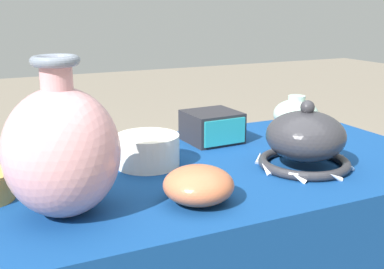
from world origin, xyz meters
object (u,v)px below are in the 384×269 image
Objects in this scene: mosaic_tile_box at (212,127)px; jar_round_celadon at (296,114)px; pot_squat_ivory at (148,150)px; vase_dome_bell at (305,141)px; vase_tall_bulbous at (62,150)px; bowl_shallow_terracotta at (199,185)px.

jar_round_celadon is at bearing -0.35° from mosaic_tile_box.
jar_round_celadon is 0.55m from pot_squat_ivory.
jar_round_celadon is at bearing 55.92° from vase_dome_bell.
jar_round_celadon is (0.20, 0.30, -0.02)m from vase_dome_bell.
vase_dome_bell is at bearing -124.08° from jar_round_celadon.
vase_dome_bell is 1.66× the size of jar_round_celadon.
bowl_shallow_terracotta is (0.24, -0.06, -0.09)m from vase_tall_bulbous.
bowl_shallow_terracotta is (-0.32, -0.08, -0.03)m from vase_dome_bell.
vase_dome_bell is 1.55× the size of mosaic_tile_box.
pot_squat_ivory is (-0.33, 0.17, -0.03)m from vase_dome_bell.
vase_tall_bulbous is 0.26m from bowl_shallow_terracotta.
vase_tall_bulbous is at bearing -148.87° from mosaic_tile_box.
vase_tall_bulbous reaches higher than jar_round_celadon.
vase_dome_bell reaches higher than pot_squat_ivory.
pot_squat_ivory is at bearing 92.37° from bowl_shallow_terracotta.
vase_dome_bell is at bearing -74.83° from mosaic_tile_box.
vase_tall_bulbous reaches higher than bowl_shallow_terracotta.
vase_dome_bell is at bearing 2.21° from vase_tall_bulbous.
pot_squat_ivory is (-0.23, -0.12, -0.00)m from mosaic_tile_box.
vase_tall_bulbous reaches higher than vase_dome_bell.
bowl_shallow_terracotta is (-0.22, -0.37, -0.01)m from mosaic_tile_box.
vase_dome_bell reaches higher than mosaic_tile_box.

